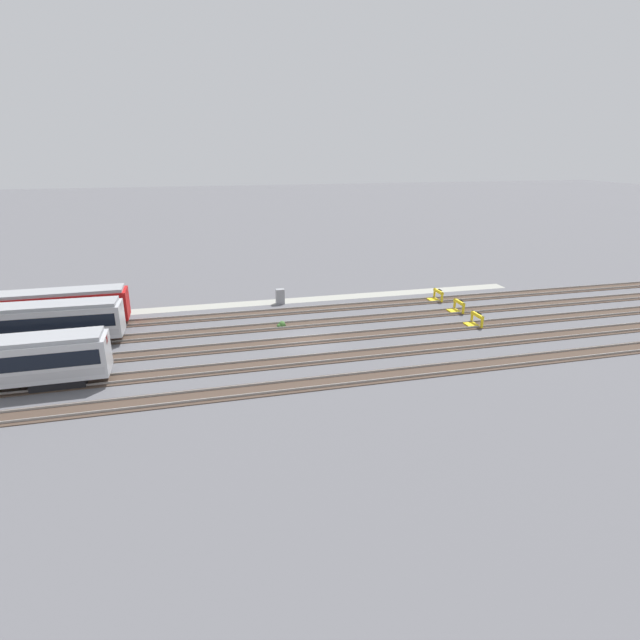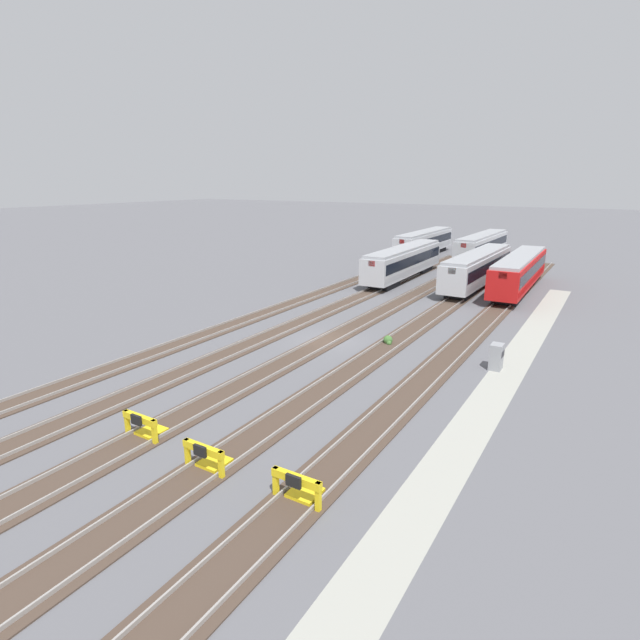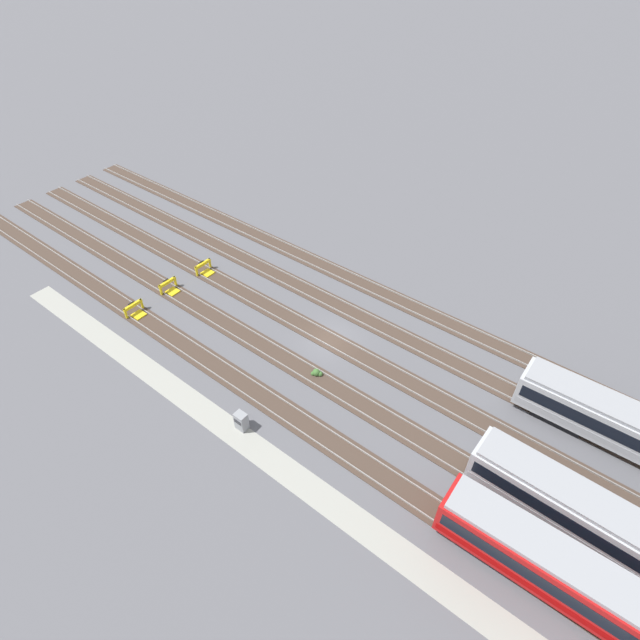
{
  "view_description": "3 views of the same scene",
  "coord_description": "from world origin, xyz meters",
  "px_view_note": "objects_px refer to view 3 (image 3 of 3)",
  "views": [
    {
      "loc": [
        8.84,
        39.57,
        15.78
      ],
      "look_at": [
        -1.1,
        -0.0,
        1.8
      ],
      "focal_mm": 28.0,
      "sensor_mm": 36.0,
      "label": 1
    },
    {
      "loc": [
        -29.3,
        -17.06,
        11.08
      ],
      "look_at": [
        -1.1,
        -0.0,
        1.8
      ],
      "focal_mm": 28.0,
      "sensor_mm": 36.0,
      "label": 2
    },
    {
      "loc": [
        18.7,
        -25.44,
        31.32
      ],
      "look_at": [
        -1.1,
        -0.0,
        1.8
      ],
      "focal_mm": 28.0,
      "sensor_mm": 36.0,
      "label": 3
    }
  ],
  "objects_px": {
    "bumper_stop_middle_track": "(205,269)",
    "electrical_cabinet": "(241,421)",
    "weed_clump": "(317,373)",
    "subway_car_front_row_centre": "(596,594)",
    "subway_car_front_row_right_inner": "(616,534)",
    "bumper_stop_near_inner_track": "(170,287)",
    "bumper_stop_nearest_track": "(136,310)"
  },
  "relations": [
    {
      "from": "bumper_stop_near_inner_track",
      "to": "electrical_cabinet",
      "type": "xyz_separation_m",
      "value": [
        17.05,
        -7.29,
        0.29
      ]
    },
    {
      "from": "subway_car_front_row_right_inner",
      "to": "bumper_stop_near_inner_track",
      "type": "height_order",
      "value": "subway_car_front_row_right_inner"
    },
    {
      "from": "electrical_cabinet",
      "to": "weed_clump",
      "type": "xyz_separation_m",
      "value": [
        1.18,
        7.56,
        -0.56
      ]
    },
    {
      "from": "bumper_stop_nearest_track",
      "to": "electrical_cabinet",
      "type": "distance_m",
      "value": 17.13
    },
    {
      "from": "bumper_stop_middle_track",
      "to": "weed_clump",
      "type": "xyz_separation_m",
      "value": [
        17.78,
        -3.94,
        -0.27
      ]
    },
    {
      "from": "electrical_cabinet",
      "to": "weed_clump",
      "type": "height_order",
      "value": "electrical_cabinet"
    },
    {
      "from": "subway_car_front_row_right_inner",
      "to": "subway_car_front_row_centre",
      "type": "bearing_deg",
      "value": -90.0
    },
    {
      "from": "subway_car_front_row_right_inner",
      "to": "bumper_stop_near_inner_track",
      "type": "relative_size",
      "value": 9.02
    },
    {
      "from": "bumper_stop_middle_track",
      "to": "electrical_cabinet",
      "type": "xyz_separation_m",
      "value": [
        16.6,
        -11.5,
        0.29
      ]
    },
    {
      "from": "bumper_stop_middle_track",
      "to": "weed_clump",
      "type": "distance_m",
      "value": 18.21
    },
    {
      "from": "bumper_stop_nearest_track",
      "to": "weed_clump",
      "type": "relative_size",
      "value": 2.17
    },
    {
      "from": "bumper_stop_near_inner_track",
      "to": "bumper_stop_middle_track",
      "type": "bearing_deg",
      "value": 83.82
    },
    {
      "from": "bumper_stop_near_inner_track",
      "to": "subway_car_front_row_centre",
      "type": "bearing_deg",
      "value": -5.82
    },
    {
      "from": "bumper_stop_near_inner_track",
      "to": "electrical_cabinet",
      "type": "bearing_deg",
      "value": -23.13
    },
    {
      "from": "bumper_stop_nearest_track",
      "to": "weed_clump",
      "type": "distance_m",
      "value": 18.59
    },
    {
      "from": "bumper_stop_middle_track",
      "to": "weed_clump",
      "type": "height_order",
      "value": "bumper_stop_middle_track"
    },
    {
      "from": "bumper_stop_nearest_track",
      "to": "bumper_stop_near_inner_track",
      "type": "height_order",
      "value": "same"
    },
    {
      "from": "weed_clump",
      "to": "subway_car_front_row_centre",
      "type": "bearing_deg",
      "value": -11.06
    },
    {
      "from": "subway_car_front_row_centre",
      "to": "bumper_stop_near_inner_track",
      "type": "height_order",
      "value": "subway_car_front_row_centre"
    },
    {
      "from": "subway_car_front_row_right_inner",
      "to": "electrical_cabinet",
      "type": "xyz_separation_m",
      "value": [
        -24.02,
        -7.29,
        -1.24
      ]
    },
    {
      "from": "weed_clump",
      "to": "bumper_stop_near_inner_track",
      "type": "bearing_deg",
      "value": -179.13
    },
    {
      "from": "bumper_stop_nearest_track",
      "to": "electrical_cabinet",
      "type": "relative_size",
      "value": 1.25
    },
    {
      "from": "subway_car_front_row_centre",
      "to": "weed_clump",
      "type": "bearing_deg",
      "value": 168.94
    },
    {
      "from": "subway_car_front_row_centre",
      "to": "bumper_stop_middle_track",
      "type": "xyz_separation_m",
      "value": [
        -40.62,
        8.4,
        -1.53
      ]
    },
    {
      "from": "electrical_cabinet",
      "to": "weed_clump",
      "type": "bearing_deg",
      "value": 81.14
    },
    {
      "from": "subway_car_front_row_right_inner",
      "to": "bumper_stop_near_inner_track",
      "type": "distance_m",
      "value": 41.1
    },
    {
      "from": "subway_car_front_row_right_inner",
      "to": "bumper_stop_nearest_track",
      "type": "distance_m",
      "value": 41.12
    },
    {
      "from": "bumper_stop_near_inner_track",
      "to": "bumper_stop_middle_track",
      "type": "xyz_separation_m",
      "value": [
        0.46,
        4.22,
        0.0
      ]
    },
    {
      "from": "bumper_stop_near_inner_track",
      "to": "electrical_cabinet",
      "type": "relative_size",
      "value": 1.25
    },
    {
      "from": "bumper_stop_nearest_track",
      "to": "bumper_stop_middle_track",
      "type": "bearing_deg",
      "value": 88.26
    },
    {
      "from": "electrical_cabinet",
      "to": "weed_clump",
      "type": "relative_size",
      "value": 1.74
    },
    {
      "from": "subway_car_front_row_right_inner",
      "to": "weed_clump",
      "type": "height_order",
      "value": "subway_car_front_row_right_inner"
    }
  ]
}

